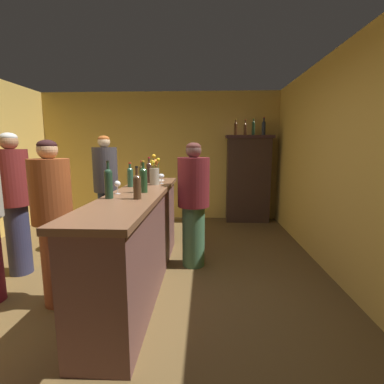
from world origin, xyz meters
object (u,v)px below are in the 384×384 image
display_bottle_midright (264,127)px  patron_tall (14,198)px  bartender (194,201)px  cheese_plate (158,180)px  wine_bottle_merlot (137,185)px  wine_bottle_pinot (142,174)px  wine_bottle_malbec (144,179)px  display_bottle_center (253,128)px  wine_bottle_syrah (130,176)px  patron_near_entrance (106,188)px  flower_arrangement (155,173)px  wine_bottle_chardonnay (149,171)px  wine_glass_mid (161,176)px  patron_by_cabinet (53,218)px  wine_bottle_rose (109,182)px  wine_glass_front (117,184)px  bar_counter (139,239)px  display_bottle_left (236,128)px  display_bottle_midleft (245,128)px  display_cabinet (248,177)px

display_bottle_midright → patron_tall: bearing=-142.8°
bartender → cheese_plate: bearing=-50.9°
wine_bottle_merlot → wine_bottle_pinot: wine_bottle_pinot is taller
wine_bottle_malbec → display_bottle_center: 3.31m
wine_bottle_syrah → patron_near_entrance: 0.93m
wine_bottle_malbec → flower_arrangement: size_ratio=0.87×
wine_bottle_syrah → wine_bottle_chardonnay: 0.42m
wine_bottle_malbec → patron_tall: (-1.59, 0.25, -0.27)m
patron_tall → wine_glass_mid: bearing=21.4°
patron_by_cabinet → bartender: patron_by_cabinet is taller
wine_bottle_rose → patron_near_entrance: bearing=110.9°
wine_bottle_syrah → wine_bottle_pinot: bearing=36.0°
wine_bottle_pinot → display_bottle_center: bearing=53.5°
wine_bottle_chardonnay → display_bottle_midright: (1.89, 2.02, 0.70)m
display_bottle_center → bartender: (-1.09, -2.24, -1.05)m
display_bottle_center → display_bottle_midright: size_ratio=0.95×
patron_near_entrance → wine_bottle_syrah: bearing=11.7°
wine_glass_front → display_bottle_center: display_bottle_center is taller
bar_counter → wine_bottle_rose: (-0.17, -0.40, 0.67)m
wine_glass_front → display_bottle_midright: size_ratio=0.39×
wine_bottle_malbec → display_bottle_left: (1.24, 2.82, 0.70)m
bar_counter → display_bottle_midleft: display_bottle_midleft is taller
wine_bottle_merlot → patron_tall: bearing=159.0°
wine_bottle_syrah → display_bottle_midleft: size_ratio=0.96×
wine_glass_mid → flower_arrangement: size_ratio=0.34×
wine_bottle_malbec → display_bottle_center: display_bottle_center is taller
wine_bottle_syrah → display_bottle_midright: (2.04, 2.41, 0.73)m
patron_near_entrance → patron_by_cabinet: size_ratio=1.06×
display_cabinet → wine_bottle_rose: (-1.76, -3.18, 0.29)m
patron_near_entrance → display_cabinet: bearing=99.6°
bar_counter → display_bottle_center: bearing=59.1°
wine_bottle_merlot → display_bottle_center: size_ratio=0.91×
wine_bottle_pinot → cheese_plate: bearing=79.4°
patron_near_entrance → bar_counter: bearing=7.6°
patron_by_cabinet → display_bottle_midleft: bearing=40.5°
wine_bottle_rose → cheese_plate: wine_bottle_rose is taller
wine_bottle_rose → wine_bottle_malbec: 0.43m
display_bottle_midleft → patron_near_entrance: (-2.23, -1.71, -0.96)m
bar_counter → patron_tall: 1.58m
wine_bottle_merlot → patron_near_entrance: size_ratio=0.18×
wine_bottle_chardonnay → display_bottle_midleft: display_bottle_midleft is taller
wine_glass_mid → patron_by_cabinet: patron_by_cabinet is taller
wine_bottle_malbec → wine_glass_front: size_ratio=2.48×
wine_bottle_rose → display_bottle_center: size_ratio=1.05×
display_bottle_midleft → patron_by_cabinet: size_ratio=0.19×
cheese_plate → patron_by_cabinet: bearing=-118.2°
wine_glass_front → flower_arrangement: bearing=70.5°
bar_counter → wine_bottle_pinot: size_ratio=8.86×
cheese_plate → patron_by_cabinet: patron_by_cabinet is taller
wine_bottle_syrah → display_cabinet: bearing=53.8°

